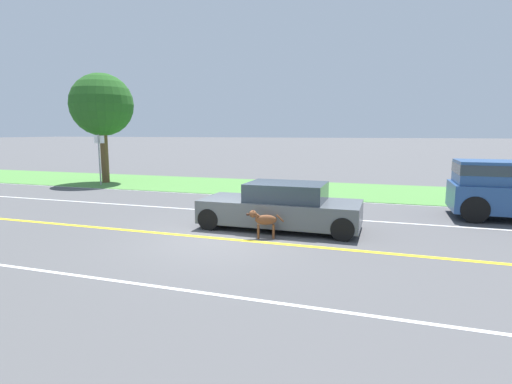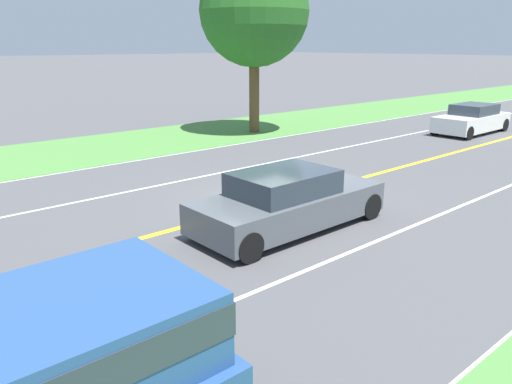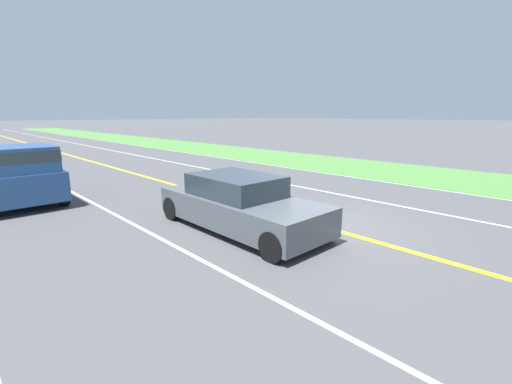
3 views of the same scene
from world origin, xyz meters
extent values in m
plane|color=#4C4C4F|center=(0.00, 0.00, 0.00)|extent=(400.00, 400.00, 0.00)
cube|color=yellow|center=(0.00, 0.00, 0.00)|extent=(0.18, 160.00, 0.01)
cube|color=white|center=(7.00, 0.00, 0.00)|extent=(0.14, 160.00, 0.01)
cube|color=white|center=(3.50, 0.00, 0.00)|extent=(0.10, 160.00, 0.01)
cube|color=white|center=(-3.50, 0.00, 0.00)|extent=(0.10, 160.00, 0.01)
cube|color=#4C843D|center=(10.00, 0.00, 0.01)|extent=(6.00, 160.00, 0.03)
cube|color=#51565B|center=(1.66, -1.12, 0.52)|extent=(1.86, 4.70, 0.68)
cube|color=#2D3842|center=(1.66, -1.31, 1.12)|extent=(1.60, 2.26, 0.52)
cylinder|color=black|center=(2.50, 0.81, 0.32)|extent=(0.22, 0.63, 0.63)
cylinder|color=black|center=(2.50, -3.06, 0.32)|extent=(0.22, 0.63, 0.63)
cylinder|color=black|center=(0.81, 0.81, 0.32)|extent=(0.22, 0.63, 0.63)
cylinder|color=black|center=(0.81, -3.06, 0.32)|extent=(0.22, 0.63, 0.63)
ellipsoid|color=brown|center=(0.43, -1.05, 0.51)|extent=(0.36, 0.62, 0.27)
cylinder|color=brown|center=(0.43, -0.84, 0.19)|extent=(0.06, 0.06, 0.37)
cylinder|color=brown|center=(0.56, -1.23, 0.19)|extent=(0.06, 0.06, 0.37)
cylinder|color=brown|center=(0.30, -0.88, 0.19)|extent=(0.06, 0.06, 0.37)
cylinder|color=brown|center=(0.43, -1.27, 0.19)|extent=(0.06, 0.06, 0.37)
cylinder|color=brown|center=(0.35, -0.82, 0.62)|extent=(0.17, 0.19, 0.16)
sphere|color=brown|center=(0.32, -0.72, 0.67)|extent=(0.25, 0.25, 0.20)
ellipsoid|color=#331E14|center=(0.28, -0.59, 0.66)|extent=(0.11, 0.12, 0.08)
cone|color=#55301C|center=(0.37, -0.71, 0.75)|extent=(0.08, 0.08, 0.09)
cone|color=#55301C|center=(0.27, -0.74, 0.75)|extent=(0.08, 0.08, 0.09)
cylinder|color=brown|center=(0.55, -1.42, 0.55)|extent=(0.11, 0.22, 0.22)
cube|color=#284C84|center=(5.22, -7.40, 1.54)|extent=(1.82, 2.18, 0.76)
cube|color=#2D3842|center=(5.22, -7.40, 1.65)|extent=(1.84, 2.21, 0.34)
cylinder|color=black|center=(6.17, -6.79, 0.43)|extent=(0.22, 0.86, 0.86)
cylinder|color=black|center=(4.27, -6.79, 0.43)|extent=(0.22, 0.86, 0.86)
cylinder|color=brown|center=(9.05, 11.06, 1.62)|extent=(0.42, 0.42, 3.24)
sphere|color=#23561E|center=(9.05, 11.06, 4.36)|extent=(3.42, 3.42, 3.42)
cylinder|color=gray|center=(7.91, 10.48, 1.36)|extent=(0.08, 0.08, 2.72)
cube|color=white|center=(7.97, 10.48, 2.47)|extent=(0.03, 0.64, 0.40)
camera|label=1|loc=(-9.65, -4.10, 2.85)|focal=28.00mm
camera|label=2|loc=(9.33, -8.84, 4.08)|focal=35.00mm
camera|label=3|loc=(7.09, 5.18, 2.86)|focal=24.00mm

